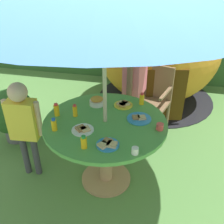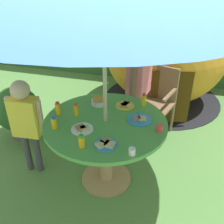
{
  "view_description": "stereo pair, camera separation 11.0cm",
  "coord_description": "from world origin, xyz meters",
  "px_view_note": "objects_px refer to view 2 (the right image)",
  "views": [
    {
      "loc": [
        0.51,
        -2.0,
        2.09
      ],
      "look_at": [
        0.07,
        -0.02,
        0.88
      ],
      "focal_mm": 41.31,
      "sensor_mm": 36.0,
      "label": 1
    },
    {
      "loc": [
        0.61,
        -1.97,
        2.09
      ],
      "look_at": [
        0.07,
        -0.02,
        0.88
      ],
      "focal_mm": 41.31,
      "sensor_mm": 36.0,
      "label": 2
    }
  ],
  "objects_px": {
    "garden_table": "(106,136)",
    "child_in_pink_shirt": "(139,74)",
    "wooden_chair": "(154,96)",
    "dome_tent": "(166,51)",
    "plate_far_right": "(140,119)",
    "juice_bottle_mid_right": "(144,100)",
    "cup_far": "(132,151)",
    "plate_back_edge": "(82,129)",
    "juice_bottle_near_left": "(76,110)",
    "plate_near_right": "(105,144)",
    "potted_plant": "(17,110)",
    "child_in_yellow_shirt": "(26,117)",
    "juice_bottle_center_back": "(82,141)",
    "plate_far_left": "(125,105)",
    "cup_near": "(160,128)",
    "snack_bowl": "(99,101)",
    "juice_bottle_mid_left": "(54,123)"
  },
  "relations": [
    {
      "from": "dome_tent",
      "to": "plate_far_right",
      "type": "height_order",
      "value": "dome_tent"
    },
    {
      "from": "potted_plant",
      "to": "plate_far_right",
      "type": "height_order",
      "value": "plate_far_right"
    },
    {
      "from": "child_in_yellow_shirt",
      "to": "garden_table",
      "type": "bearing_deg",
      "value": 0.0
    },
    {
      "from": "garden_table",
      "to": "plate_near_right",
      "type": "distance_m",
      "value": 0.42
    },
    {
      "from": "wooden_chair",
      "to": "juice_bottle_mid_right",
      "type": "height_order",
      "value": "wooden_chair"
    },
    {
      "from": "garden_table",
      "to": "snack_bowl",
      "type": "bearing_deg",
      "value": 118.72
    },
    {
      "from": "wooden_chair",
      "to": "cup_near",
      "type": "xyz_separation_m",
      "value": [
        0.18,
        -1.12,
        0.26
      ]
    },
    {
      "from": "plate_far_right",
      "to": "juice_bottle_center_back",
      "type": "relative_size",
      "value": 2.0
    },
    {
      "from": "juice_bottle_near_left",
      "to": "cup_far",
      "type": "height_order",
      "value": "juice_bottle_near_left"
    },
    {
      "from": "plate_far_right",
      "to": "dome_tent",
      "type": "bearing_deg",
      "value": 88.12
    },
    {
      "from": "wooden_chair",
      "to": "dome_tent",
      "type": "bearing_deg",
      "value": 105.0
    },
    {
      "from": "dome_tent",
      "to": "garden_table",
      "type": "bearing_deg",
      "value": -112.08
    },
    {
      "from": "wooden_chair",
      "to": "plate_near_right",
      "type": "xyz_separation_m",
      "value": [
        -0.23,
        -1.45,
        0.24
      ]
    },
    {
      "from": "juice_bottle_mid_right",
      "to": "garden_table",
      "type": "bearing_deg",
      "value": -126.15
    },
    {
      "from": "juice_bottle_mid_right",
      "to": "plate_far_right",
      "type": "bearing_deg",
      "value": -87.53
    },
    {
      "from": "plate_back_edge",
      "to": "plate_near_right",
      "type": "xyz_separation_m",
      "value": [
        0.27,
        -0.16,
        0.0
      ]
    },
    {
      "from": "snack_bowl",
      "to": "juice_bottle_center_back",
      "type": "xyz_separation_m",
      "value": [
        0.09,
        -0.72,
        0.01
      ]
    },
    {
      "from": "garden_table",
      "to": "child_in_pink_shirt",
      "type": "height_order",
      "value": "child_in_pink_shirt"
    },
    {
      "from": "child_in_pink_shirt",
      "to": "juice_bottle_near_left",
      "type": "distance_m",
      "value": 0.98
    },
    {
      "from": "juice_bottle_near_left",
      "to": "snack_bowl",
      "type": "bearing_deg",
      "value": 60.86
    },
    {
      "from": "child_in_yellow_shirt",
      "to": "juice_bottle_mid_left",
      "type": "relative_size",
      "value": 9.0
    },
    {
      "from": "potted_plant",
      "to": "cup_far",
      "type": "distance_m",
      "value": 1.94
    },
    {
      "from": "plate_back_edge",
      "to": "plate_far_left",
      "type": "distance_m",
      "value": 0.6
    },
    {
      "from": "cup_near",
      "to": "juice_bottle_near_left",
      "type": "bearing_deg",
      "value": 176.14
    },
    {
      "from": "dome_tent",
      "to": "juice_bottle_near_left",
      "type": "xyz_separation_m",
      "value": [
        -0.68,
        -2.03,
        -0.02
      ]
    },
    {
      "from": "juice_bottle_near_left",
      "to": "cup_near",
      "type": "height_order",
      "value": "juice_bottle_near_left"
    },
    {
      "from": "wooden_chair",
      "to": "child_in_yellow_shirt",
      "type": "relative_size",
      "value": 0.83
    },
    {
      "from": "plate_far_right",
      "to": "cup_far",
      "type": "distance_m",
      "value": 0.52
    },
    {
      "from": "juice_bottle_mid_right",
      "to": "plate_far_left",
      "type": "bearing_deg",
      "value": -158.1
    },
    {
      "from": "plate_far_right",
      "to": "juice_bottle_mid_left",
      "type": "xyz_separation_m",
      "value": [
        -0.72,
        -0.35,
        0.05
      ]
    },
    {
      "from": "garden_table",
      "to": "dome_tent",
      "type": "distance_m",
      "value": 2.11
    },
    {
      "from": "child_in_yellow_shirt",
      "to": "juice_bottle_mid_right",
      "type": "xyz_separation_m",
      "value": [
        1.12,
        0.48,
        0.11
      ]
    },
    {
      "from": "plate_far_right",
      "to": "cup_near",
      "type": "distance_m",
      "value": 0.24
    },
    {
      "from": "juice_bottle_mid_right",
      "to": "cup_far",
      "type": "relative_size",
      "value": 2.24
    },
    {
      "from": "plate_far_right",
      "to": "juice_bottle_mid_right",
      "type": "height_order",
      "value": "juice_bottle_mid_right"
    },
    {
      "from": "snack_bowl",
      "to": "juice_bottle_mid_left",
      "type": "bearing_deg",
      "value": -115.02
    },
    {
      "from": "dome_tent",
      "to": "potted_plant",
      "type": "distance_m",
      "value": 2.39
    },
    {
      "from": "plate_far_left",
      "to": "cup_far",
      "type": "relative_size",
      "value": 3.38
    },
    {
      "from": "juice_bottle_mid_right",
      "to": "cup_near",
      "type": "distance_m",
      "value": 0.49
    },
    {
      "from": "plate_back_edge",
      "to": "juice_bottle_near_left",
      "type": "xyz_separation_m",
      "value": [
        -0.15,
        0.22,
        0.05
      ]
    },
    {
      "from": "juice_bottle_mid_left",
      "to": "plate_far_left",
      "type": "bearing_deg",
      "value": 47.65
    },
    {
      "from": "plate_far_right",
      "to": "cup_near",
      "type": "height_order",
      "value": "cup_near"
    },
    {
      "from": "dome_tent",
      "to": "child_in_yellow_shirt",
      "type": "bearing_deg",
      "value": -131.18
    },
    {
      "from": "potted_plant",
      "to": "snack_bowl",
      "type": "relative_size",
      "value": 4.5
    },
    {
      "from": "potted_plant",
      "to": "child_in_yellow_shirt",
      "type": "xyz_separation_m",
      "value": [
        0.52,
        -0.54,
        0.3
      ]
    },
    {
      "from": "child_in_pink_shirt",
      "to": "juice_bottle_near_left",
      "type": "relative_size",
      "value": 11.08
    },
    {
      "from": "wooden_chair",
      "to": "child_in_yellow_shirt",
      "type": "xyz_separation_m",
      "value": [
        -1.17,
        -1.17,
        0.18
      ]
    },
    {
      "from": "dome_tent",
      "to": "cup_far",
      "type": "relative_size",
      "value": 39.64
    },
    {
      "from": "plate_near_right",
      "to": "juice_bottle_mid_right",
      "type": "xyz_separation_m",
      "value": [
        0.19,
        0.76,
        0.05
      ]
    },
    {
      "from": "plate_near_right",
      "to": "cup_far",
      "type": "height_order",
      "value": "cup_far"
    }
  ]
}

